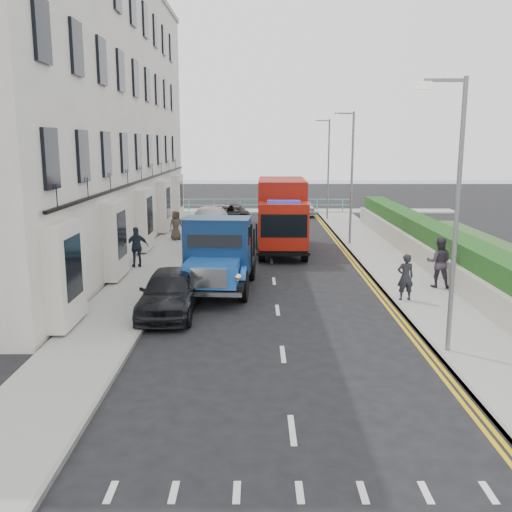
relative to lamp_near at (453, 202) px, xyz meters
name	(u,v)px	position (x,y,z in m)	size (l,w,h in m)	color
ground	(280,330)	(-4.18, 2.00, -4.00)	(120.00, 120.00, 0.00)	black
pavement_west	(157,264)	(-9.38, 11.00, -3.94)	(2.40, 38.00, 0.12)	gray
pavement_east	(389,264)	(1.12, 11.00, -3.94)	(2.60, 38.00, 0.12)	gray
promenade	(266,211)	(-4.18, 31.00, -3.94)	(30.00, 2.50, 0.12)	gray
sea_plane	(262,184)	(-4.18, 62.00, -4.00)	(120.00, 120.00, 0.00)	slate
terrace_west	(80,107)	(-13.65, 15.00, 3.17)	(6.31, 30.20, 14.25)	silver
garden_east	(433,246)	(3.03, 11.00, -3.10)	(1.45, 28.00, 1.75)	#B2AD9E
seafront_railing	(266,206)	(-4.18, 30.20, -3.42)	(13.00, 0.08, 1.11)	#59B2A5
lamp_near	(453,202)	(0.00, 0.00, 0.00)	(1.23, 0.18, 7.00)	slate
lamp_mid	(350,170)	(0.00, 16.00, 0.00)	(1.23, 0.18, 7.00)	slate
lamp_far	(327,163)	(0.00, 26.00, 0.00)	(1.23, 0.18, 7.00)	slate
bedford_lorry	(218,259)	(-6.26, 6.12, -2.72)	(2.72, 6.02, 2.77)	black
red_lorry	(282,213)	(-3.59, 14.59, -2.09)	(2.45, 6.89, 3.59)	black
parked_car_front	(170,292)	(-7.66, 3.60, -3.26)	(1.74, 4.32, 1.47)	black
parked_car_mid	(219,237)	(-6.78, 14.00, -3.21)	(1.66, 4.77, 1.57)	#559CB7
parked_car_rear	(209,221)	(-7.78, 20.00, -3.21)	(2.19, 5.39, 1.57)	#BAB9BE
seafront_car_left	(230,213)	(-6.69, 24.53, -3.29)	(2.34, 5.09, 1.41)	black
seafront_car_right	(298,205)	(-1.73, 28.99, -3.26)	(1.75, 4.34, 1.48)	silver
pedestrian_east_near	(405,277)	(0.22, 4.84, -3.07)	(0.59, 0.39, 1.61)	black
pedestrian_east_far	(439,262)	(1.92, 6.63, -2.93)	(0.92, 0.72, 1.90)	#3A313C
pedestrian_west_near	(137,247)	(-10.06, 10.09, -3.00)	(1.03, 0.43, 1.76)	#1B2431
pedestrian_west_far	(176,225)	(-9.35, 17.13, -3.06)	(0.79, 0.52, 1.63)	#41372F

